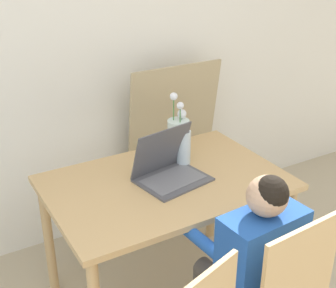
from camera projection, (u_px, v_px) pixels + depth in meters
wall_back at (77, 44)px, 2.68m from camera, size 6.40×0.05×2.50m
dining_table at (166, 196)px, 2.34m from camera, size 1.16×0.77×0.73m
person_seated at (252, 255)px, 1.92m from camera, size 0.38×0.44×1.03m
laptop at (168, 168)px, 2.30m from camera, size 0.37×0.31×0.26m
flower_vase at (178, 135)px, 2.53m from camera, size 0.12×0.12×0.35m
water_bottle at (184, 147)px, 2.42m from camera, size 0.07×0.07×0.21m
cardboard_panel at (172, 143)px, 3.12m from camera, size 0.63×0.17×1.10m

